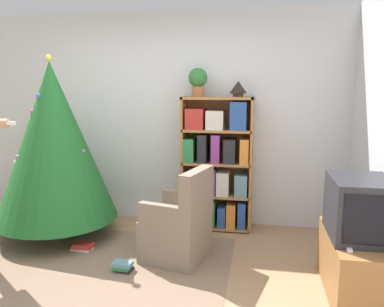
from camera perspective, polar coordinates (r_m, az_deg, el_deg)
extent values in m
plane|color=#9E7A56|center=(3.36, -12.74, -20.13)|extent=(14.00, 14.00, 0.00)
cube|color=silver|center=(4.74, -4.36, 5.34)|extent=(8.00, 0.10, 2.60)
cube|color=#7F6651|center=(3.86, -16.10, -16.08)|extent=(2.75, 1.81, 0.01)
cube|color=#A8703D|center=(4.51, -1.21, -1.42)|extent=(0.03, 0.34, 1.58)
cube|color=#A8703D|center=(4.43, 8.98, -1.76)|extent=(0.03, 0.34, 1.58)
cube|color=#A8703D|center=(4.37, 3.95, 8.41)|extent=(0.83, 0.34, 0.03)
cube|color=#A8703D|center=(4.61, 4.07, -1.20)|extent=(0.83, 0.01, 1.58)
cube|color=#A8703D|center=(4.66, 3.73, -10.78)|extent=(0.80, 0.34, 0.03)
cube|color=#843889|center=(4.62, -0.19, -9.22)|extent=(0.08, 0.26, 0.23)
cube|color=#232328|center=(4.60, 1.30, -9.09)|extent=(0.11, 0.27, 0.26)
cube|color=#2D7A42|center=(4.58, 3.05, -8.97)|extent=(0.09, 0.28, 0.30)
cube|color=#284C93|center=(4.56, 4.61, -9.43)|extent=(0.09, 0.25, 0.24)
cube|color=orange|center=(4.56, 6.02, -9.19)|extent=(0.10, 0.27, 0.28)
cube|color=#284C93|center=(4.56, 7.62, -9.01)|extent=(0.09, 0.30, 0.31)
cube|color=#A8703D|center=(4.54, 3.78, -6.20)|extent=(0.80, 0.34, 0.03)
cube|color=#284C93|center=(4.51, 0.34, -4.38)|extent=(0.14, 0.27, 0.26)
cube|color=#843889|center=(4.48, 2.70, -4.22)|extent=(0.16, 0.28, 0.30)
cube|color=beige|center=(4.46, 4.77, -4.49)|extent=(0.14, 0.27, 0.27)
cube|color=#5B899E|center=(4.45, 7.49, -4.71)|extent=(0.14, 0.27, 0.25)
cube|color=#A8703D|center=(4.45, 3.84, -1.41)|extent=(0.80, 0.34, 0.03)
cube|color=#2D7A42|center=(4.45, -0.29, 0.61)|extent=(0.12, 0.30, 0.27)
cube|color=#232328|center=(4.42, 1.75, 0.89)|extent=(0.10, 0.31, 0.33)
cube|color=#843889|center=(4.38, 3.71, 0.78)|extent=(0.10, 0.25, 0.33)
cube|color=#232328|center=(4.38, 5.81, 0.44)|extent=(0.13, 0.29, 0.28)
cube|color=orange|center=(4.37, 8.01, 0.42)|extent=(0.10, 0.29, 0.28)
cube|color=#A8703D|center=(4.39, 3.90, 3.55)|extent=(0.80, 0.34, 0.03)
cube|color=#B22D28|center=(4.38, 0.56, 5.32)|extent=(0.21, 0.27, 0.24)
cube|color=beige|center=(4.34, 3.58, 5.12)|extent=(0.20, 0.26, 0.22)
cube|color=#284C93|center=(4.32, 7.12, 5.72)|extent=(0.18, 0.27, 0.32)
cube|color=#996638|center=(3.44, 23.69, -15.38)|extent=(0.45, 0.92, 0.50)
cube|color=#28282D|center=(3.27, 24.27, -7.56)|extent=(0.46, 0.59, 0.48)
cube|color=black|center=(2.99, 25.65, -9.22)|extent=(0.38, 0.01, 0.37)
cube|color=white|center=(3.05, 22.71, -13.15)|extent=(0.04, 0.12, 0.02)
cylinder|color=#4C3323|center=(4.65, -19.51, -11.13)|extent=(0.36, 0.36, 0.10)
cylinder|color=brown|center=(4.61, -19.59, -9.85)|extent=(0.08, 0.08, 0.12)
cone|color=#1E6028|center=(4.40, -20.28, 1.68)|extent=(1.33, 1.33, 1.74)
sphere|color=#B74C93|center=(4.45, -22.58, 6.61)|extent=(0.04, 0.04, 0.04)
sphere|color=#B74C93|center=(4.22, -16.31, 0.30)|extent=(0.06, 0.06, 0.06)
sphere|color=gold|center=(4.42, -21.80, 9.48)|extent=(0.06, 0.06, 0.06)
sphere|color=silver|center=(4.62, -21.84, 3.63)|extent=(0.06, 0.06, 0.06)
sphere|color=gold|center=(4.45, -21.31, 9.36)|extent=(0.05, 0.05, 0.05)
sphere|color=gold|center=(4.74, -23.39, -0.97)|extent=(0.06, 0.06, 0.06)
sphere|color=#B74C93|center=(4.39, -24.94, -0.62)|extent=(0.07, 0.07, 0.07)
sphere|color=silver|center=(4.43, -25.14, -1.26)|extent=(0.07, 0.07, 0.07)
sphere|color=#B74C93|center=(4.34, -23.08, 5.84)|extent=(0.06, 0.06, 0.06)
sphere|color=#335BB2|center=(4.30, -22.29, 8.07)|extent=(0.06, 0.06, 0.06)
sphere|color=#E5CC4C|center=(4.37, -20.99, 13.46)|extent=(0.07, 0.07, 0.07)
cube|color=#7A6B5B|center=(3.80, -2.52, -12.74)|extent=(0.68, 0.68, 0.42)
cube|color=#7A6B5B|center=(3.55, 0.76, -6.47)|extent=(0.25, 0.57, 0.50)
cube|color=#7A6B5B|center=(3.90, -0.96, -7.30)|extent=(0.51, 0.20, 0.20)
cube|color=#7A6B5B|center=(3.49, -4.35, -9.39)|extent=(0.51, 0.20, 0.20)
cube|color=white|center=(3.26, -26.25, 4.16)|extent=(0.11, 0.04, 0.03)
cylinder|color=#935B38|center=(4.40, 0.92, 9.41)|extent=(0.14, 0.14, 0.12)
sphere|color=#2D7033|center=(4.40, 0.92, 11.48)|extent=(0.22, 0.22, 0.22)
cylinder|color=#473828|center=(4.35, 7.04, 8.81)|extent=(0.12, 0.12, 0.04)
cone|color=black|center=(4.35, 7.06, 10.00)|extent=(0.20, 0.20, 0.14)
cube|color=beige|center=(4.20, -16.41, -13.75)|extent=(0.22, 0.13, 0.03)
cube|color=#B22D28|center=(4.21, -16.24, -13.33)|extent=(0.22, 0.17, 0.03)
cube|color=#B22D28|center=(4.18, -16.27, -13.14)|extent=(0.19, 0.15, 0.02)
cube|color=#232328|center=(3.68, -10.26, -17.01)|extent=(0.15, 0.13, 0.03)
cube|color=#2D7A42|center=(3.66, -10.58, -16.66)|extent=(0.15, 0.12, 0.03)
cube|color=#5B899E|center=(3.65, -10.56, -16.17)|extent=(0.19, 0.13, 0.03)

